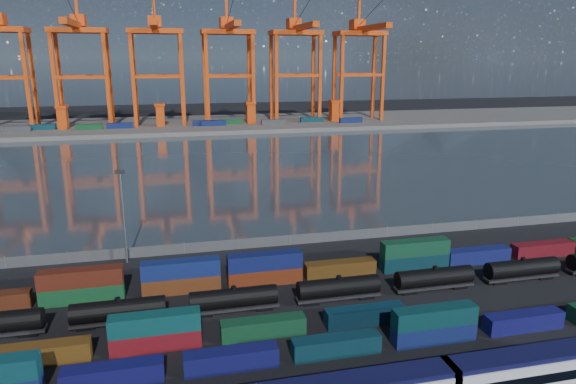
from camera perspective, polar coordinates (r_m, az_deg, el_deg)
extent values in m
plane|color=black|center=(74.56, 5.41, -13.25)|extent=(700.00, 700.00, 0.00)
plane|color=#2F3C44|center=(172.21, -5.71, 2.95)|extent=(700.00, 700.00, 0.00)
cube|color=#514F4C|center=(275.20, -8.66, 7.47)|extent=(700.00, 70.00, 2.00)
cone|color=#1E2630|center=(1781.45, 7.73, 19.57)|extent=(960.00, 960.00, 380.00)
cone|color=#1E2630|center=(1928.83, 17.93, 17.45)|extent=(840.00, 840.00, 300.00)
cube|color=silver|center=(63.89, 28.03, -16.99)|extent=(26.83, 3.22, 4.08)
cube|color=#0E0F35|center=(62.78, 28.29, -15.18)|extent=(26.83, 2.90, 0.54)
cube|color=gold|center=(64.32, 27.93, -17.65)|extent=(26.86, 3.32, 0.39)
cube|color=black|center=(63.68, 28.08, -16.66)|extent=(26.86, 3.32, 1.07)
cube|color=#111054|center=(62.73, -18.85, -18.65)|extent=(10.90, 2.22, 2.36)
cube|color=#111255|center=(62.53, -6.32, -17.99)|extent=(10.90, 2.22, 2.36)
cube|color=#0B2F3C|center=(64.91, 5.38, -16.63)|extent=(10.90, 2.22, 2.36)
cube|color=navy|center=(69.65, 15.86, -14.83)|extent=(10.90, 2.22, 2.36)
cube|color=#0B393C|center=(68.54, 16.00, -13.11)|extent=(10.90, 2.22, 2.36)
cube|color=#12125B|center=(76.39, 24.68, -12.91)|extent=(10.90, 2.22, 2.36)
cube|color=brown|center=(69.48, -25.64, -15.88)|extent=(10.97, 2.23, 2.38)
cube|color=maroon|center=(67.69, -14.44, -15.64)|extent=(10.97, 2.23, 2.38)
cube|color=#0D4647|center=(66.54, -14.57, -13.87)|extent=(10.97, 2.23, 2.38)
cube|color=#124326|center=(68.43, -2.76, -14.80)|extent=(10.97, 2.23, 2.38)
cube|color=#0C2B3E|center=(71.89, 8.53, -13.41)|extent=(10.97, 2.23, 2.38)
cube|color=#144D26|center=(82.61, -21.87, -10.41)|extent=(11.81, 2.40, 2.56)
cube|color=#561D11|center=(81.61, -22.04, -8.78)|extent=(11.81, 2.40, 2.56)
cube|color=#632E13|center=(81.48, -11.73, -9.97)|extent=(11.81, 2.40, 2.56)
cube|color=navy|center=(80.45, -11.83, -8.31)|extent=(11.81, 2.40, 2.56)
cube|color=maroon|center=(82.61, -2.58, -9.30)|extent=(11.81, 2.40, 2.56)
cube|color=navy|center=(81.60, -2.60, -7.66)|extent=(11.81, 2.40, 2.56)
cube|color=#533410|center=(85.58, 5.80, -8.48)|extent=(11.81, 2.40, 2.56)
cube|color=#0B2E39|center=(90.53, 13.85, -7.52)|extent=(11.81, 2.40, 2.56)
cube|color=#12462B|center=(89.61, 13.95, -6.01)|extent=(11.81, 2.40, 2.56)
cube|color=navy|center=(96.38, 20.29, -6.65)|extent=(11.81, 2.40, 2.56)
cube|color=maroon|center=(104.05, 26.42, -5.73)|extent=(11.81, 2.40, 2.56)
cube|color=black|center=(76.87, -26.82, -13.75)|extent=(2.36, 1.70, 0.57)
cylinder|color=black|center=(74.01, -18.32, -12.32)|extent=(12.27, 2.74, 2.74)
cylinder|color=black|center=(73.36, -18.42, -11.26)|extent=(0.76, 0.76, 0.47)
cube|color=black|center=(74.69, -18.23, -13.35)|extent=(12.75, 1.89, 0.38)
cube|color=black|center=(75.43, -21.51, -13.70)|extent=(2.36, 1.70, 0.57)
cube|color=black|center=(74.54, -14.86, -13.47)|extent=(2.36, 1.70, 0.57)
cylinder|color=black|center=(73.98, -6.05, -11.61)|extent=(12.27, 2.74, 2.74)
cylinder|color=black|center=(73.33, -6.08, -10.55)|extent=(0.76, 0.76, 0.47)
cube|color=black|center=(74.66, -6.02, -12.65)|extent=(12.75, 1.89, 0.38)
cube|color=black|center=(74.52, -9.34, -13.16)|extent=(2.36, 1.70, 0.57)
cube|color=black|center=(75.39, -2.73, -12.62)|extent=(2.36, 1.70, 0.57)
cylinder|color=black|center=(77.13, 5.64, -10.45)|extent=(12.27, 2.74, 2.74)
cylinder|color=black|center=(76.50, 5.67, -9.43)|extent=(0.76, 0.76, 0.47)
cube|color=black|center=(77.79, 5.61, -11.46)|extent=(12.75, 1.89, 0.38)
cube|color=black|center=(76.80, 2.53, -12.07)|extent=(2.36, 1.70, 0.57)
cube|color=black|center=(79.32, 8.57, -11.32)|extent=(2.36, 1.70, 0.57)
cylinder|color=black|center=(83.10, 15.94, -9.06)|extent=(12.27, 2.74, 2.74)
cylinder|color=black|center=(82.52, 16.02, -8.10)|extent=(0.76, 0.76, 0.47)
cube|color=black|center=(83.71, 15.87, -10.01)|extent=(12.75, 1.89, 0.38)
cube|color=black|center=(81.99, 13.20, -10.66)|extent=(2.36, 1.70, 0.57)
cube|color=black|center=(85.90, 18.37, -9.83)|extent=(2.36, 1.70, 0.57)
cylinder|color=black|center=(91.34, 24.57, -7.67)|extent=(12.27, 2.74, 2.74)
cylinder|color=black|center=(90.81, 24.67, -6.79)|extent=(0.76, 0.76, 0.47)
cube|color=black|center=(91.89, 24.46, -8.55)|extent=(12.75, 1.89, 0.38)
cube|color=black|center=(89.60, 22.25, -9.16)|extent=(2.36, 1.70, 0.57)
cube|color=black|center=(94.60, 26.51, -8.37)|extent=(2.36, 1.70, 0.57)
cube|color=#595B5E|center=(98.79, 0.27, -5.34)|extent=(160.00, 0.06, 2.00)
cylinder|color=slate|center=(100.45, -28.92, -6.86)|extent=(0.12, 0.12, 2.20)
cylinder|color=slate|center=(98.10, -23.27, -6.69)|extent=(0.12, 0.12, 2.20)
cylinder|color=slate|center=(96.72, -17.41, -6.44)|extent=(0.12, 0.12, 2.20)
cylinder|color=slate|center=(96.37, -11.45, -6.11)|extent=(0.12, 0.12, 2.20)
cylinder|color=slate|center=(97.06, -5.51, -5.73)|extent=(0.12, 0.12, 2.20)
cylinder|color=slate|center=(98.76, 0.27, -5.29)|extent=(0.12, 0.12, 2.20)
cylinder|color=slate|center=(101.42, 5.79, -4.82)|extent=(0.12, 0.12, 2.20)
cylinder|color=slate|center=(104.97, 10.98, -4.34)|extent=(0.12, 0.12, 2.20)
cylinder|color=slate|center=(109.32, 15.78, -3.86)|extent=(0.12, 0.12, 2.20)
cylinder|color=slate|center=(114.38, 20.19, -3.40)|extent=(0.12, 0.12, 2.20)
cylinder|color=slate|center=(120.07, 24.19, -2.96)|extent=(0.12, 0.12, 2.20)
cylinder|color=slate|center=(126.29, 27.82, -2.55)|extent=(0.12, 0.12, 2.20)
cylinder|color=slate|center=(92.63, -17.81, -2.88)|extent=(0.36, 0.36, 16.00)
cube|color=black|center=(90.57, -18.22, 2.13)|extent=(1.60, 0.40, 0.60)
cube|color=#E94810|center=(268.42, -27.01, 10.74)|extent=(1.68, 1.68, 47.22)
cube|color=#E94810|center=(280.67, -26.42, 10.91)|extent=(1.68, 1.68, 47.22)
cube|color=#E94810|center=(283.36, -28.79, 11.14)|extent=(23.09, 1.47, 1.47)
cube|color=#E94810|center=(265.92, -24.48, 10.99)|extent=(1.68, 1.68, 47.22)
cube|color=#E94810|center=(278.29, -24.00, 11.15)|extent=(1.68, 1.68, 47.22)
cube|color=#E94810|center=(262.57, -19.45, 11.43)|extent=(1.68, 1.68, 47.22)
cube|color=#E94810|center=(275.09, -19.18, 11.57)|extent=(1.68, 1.68, 47.22)
cube|color=#E94810|center=(263.91, -22.03, 11.73)|extent=(23.09, 1.47, 1.47)
cube|color=#E94810|center=(276.37, -21.65, 11.85)|extent=(23.09, 1.47, 1.47)
cube|color=#E94810|center=(270.28, -22.28, 16.28)|extent=(26.24, 14.69, 2.31)
cube|color=#E94810|center=(257.94, -22.75, 16.83)|extent=(3.15, 50.37, 2.62)
cube|color=#E94810|center=(274.68, -22.25, 17.23)|extent=(6.30, 8.40, 5.25)
cube|color=#E94810|center=(273.21, -22.48, 18.89)|extent=(1.26, 1.26, 16.79)
cylinder|color=black|center=(255.97, -23.02, 18.49)|extent=(0.25, 43.19, 14.25)
cube|color=#E94810|center=(261.62, -16.81, 11.63)|extent=(1.68, 1.68, 47.22)
cube|color=#E94810|center=(274.19, -16.66, 11.75)|extent=(1.68, 1.68, 47.22)
cube|color=#E94810|center=(261.33, -11.65, 11.94)|extent=(1.68, 1.68, 47.22)
cube|color=#E94810|center=(273.90, -11.74, 12.05)|extent=(1.68, 1.68, 47.22)
cube|color=#E94810|center=(261.13, -14.26, 12.31)|extent=(23.09, 1.47, 1.47)
cube|color=#E94810|center=(273.71, -14.23, 12.41)|extent=(23.09, 1.47, 1.47)
cube|color=#E94810|center=(267.56, -14.54, 16.90)|extent=(26.24, 14.69, 2.31)
cube|color=#E94810|center=(255.09, -14.62, 17.50)|extent=(3.15, 50.37, 2.62)
cube|color=#E94810|center=(272.01, -14.60, 17.86)|extent=(6.30, 8.40, 5.25)
cube|color=#E94810|center=(270.52, -14.72, 19.54)|extent=(1.26, 1.26, 16.79)
cylinder|color=black|center=(253.10, -14.74, 19.19)|extent=(0.25, 43.19, 14.25)
cube|color=#E94810|center=(261.97, -8.99, 12.07)|extent=(1.68, 1.68, 47.22)
cube|color=#E94810|center=(274.52, -9.20, 12.17)|extent=(1.68, 1.68, 47.22)
cube|color=#E94810|center=(264.74, -3.89, 12.23)|extent=(1.68, 1.68, 47.22)
cube|color=#E94810|center=(277.16, -4.32, 12.34)|extent=(1.68, 1.68, 47.22)
cube|color=#E94810|center=(263.02, -6.44, 12.68)|extent=(23.09, 1.47, 1.47)
cube|color=#E94810|center=(275.51, -6.76, 12.76)|extent=(23.09, 1.47, 1.47)
cube|color=#E94810|center=(269.40, -6.74, 17.24)|extent=(26.24, 14.69, 2.31)
cube|color=#E94810|center=(257.02, -6.42, 17.84)|extent=(3.15, 50.37, 2.62)
cube|color=#E94810|center=(273.82, -6.88, 18.18)|extent=(6.30, 8.40, 5.25)
cube|color=#E94810|center=(272.35, -6.88, 19.86)|extent=(1.26, 1.26, 16.79)
cylinder|color=black|center=(255.05, -6.39, 19.52)|extent=(0.25, 43.19, 14.25)
cube|color=#E94810|center=(266.94, -1.30, 12.28)|extent=(1.68, 1.68, 47.22)
cube|color=#E94810|center=(279.27, -1.85, 12.39)|extent=(1.68, 1.68, 47.22)
cube|color=#E94810|center=(272.64, 3.56, 12.31)|extent=(1.68, 1.68, 47.22)
cube|color=#E94810|center=(284.72, 2.82, 12.42)|extent=(1.68, 1.68, 47.22)
cube|color=#E94810|center=(269.47, 1.16, 12.81)|extent=(23.09, 1.47, 1.47)
cube|color=#E94810|center=(281.69, 0.51, 12.89)|extent=(23.09, 1.47, 1.47)
cube|color=#E94810|center=(275.71, 0.84, 17.27)|extent=(26.24, 14.69, 2.31)
cube|color=#E94810|center=(263.63, 1.54, 17.84)|extent=(3.15, 50.37, 2.62)
cube|color=#E94810|center=(280.03, 0.63, 18.20)|extent=(6.30, 8.40, 5.25)
cube|color=#E94810|center=(278.59, 0.74, 19.84)|extent=(1.26, 1.26, 16.79)
cylinder|color=black|center=(261.71, 1.70, 19.48)|extent=(0.25, 43.19, 14.25)
cube|color=#E94810|center=(276.30, 5.98, 12.29)|extent=(1.68, 1.68, 47.22)
cube|color=#E94810|center=(288.22, 5.15, 12.41)|extent=(1.68, 1.68, 47.22)
cube|color=#E94810|center=(284.66, 10.48, 12.20)|extent=(1.68, 1.68, 47.22)
cube|color=#E94810|center=(296.25, 9.50, 12.33)|extent=(1.68, 1.68, 47.22)
cube|color=#E94810|center=(280.19, 8.28, 12.74)|extent=(23.09, 1.47, 1.47)
cube|color=#E94810|center=(291.95, 7.37, 12.84)|extent=(23.09, 1.47, 1.47)
cube|color=#E94810|center=(286.19, 7.97, 17.04)|extent=(26.24, 14.69, 2.31)
cube|color=#E94810|center=(274.57, 8.97, 17.55)|extent=(3.15, 50.37, 2.62)
cube|color=#E94810|center=(290.35, 7.69, 17.95)|extent=(6.30, 8.40, 5.25)
cube|color=#E94810|center=(288.97, 7.91, 19.53)|extent=(1.26, 1.26, 16.79)
cylinder|color=black|center=(272.72, 9.24, 19.11)|extent=(0.25, 43.19, 14.25)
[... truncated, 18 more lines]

